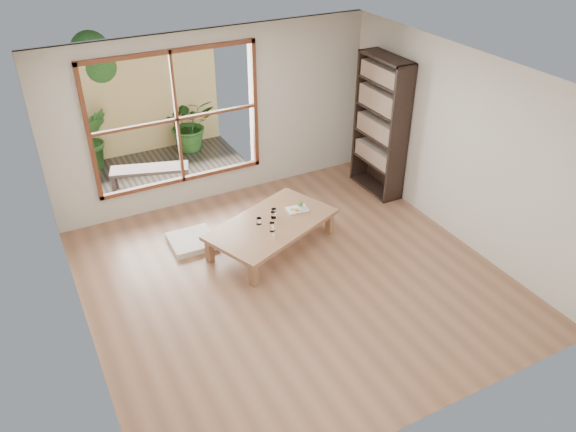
% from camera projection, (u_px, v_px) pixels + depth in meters
% --- Properties ---
extents(ground, '(5.00, 5.00, 0.00)m').
position_uv_depth(ground, '(292.00, 277.00, 7.20)').
color(ground, '#9C6C4E').
rests_on(ground, ground).
extents(low_table, '(1.98, 1.56, 0.38)m').
position_uv_depth(low_table, '(272.00, 225.00, 7.62)').
color(low_table, '#A67850').
rests_on(low_table, ground).
extents(floor_cushion, '(0.62, 0.62, 0.09)m').
position_uv_depth(floor_cushion, '(192.00, 241.00, 7.82)').
color(floor_cushion, silver).
rests_on(floor_cushion, ground).
extents(bookshelf, '(0.35, 0.97, 2.16)m').
position_uv_depth(bookshelf, '(381.00, 126.00, 8.63)').
color(bookshelf, black).
rests_on(bookshelf, ground).
extents(glass_tall, '(0.07, 0.07, 0.13)m').
position_uv_depth(glass_tall, '(272.00, 227.00, 7.39)').
color(glass_tall, silver).
rests_on(glass_tall, low_table).
extents(glass_mid, '(0.07, 0.07, 0.11)m').
position_uv_depth(glass_mid, '(274.00, 212.00, 7.72)').
color(glass_mid, silver).
rests_on(glass_mid, low_table).
extents(glass_short, '(0.07, 0.07, 0.09)m').
position_uv_depth(glass_short, '(273.00, 215.00, 7.67)').
color(glass_short, silver).
rests_on(glass_short, low_table).
extents(glass_small, '(0.07, 0.07, 0.09)m').
position_uv_depth(glass_small, '(259.00, 221.00, 7.54)').
color(glass_small, silver).
rests_on(glass_small, low_table).
extents(food_tray, '(0.31, 0.24, 0.09)m').
position_uv_depth(food_tray, '(298.00, 208.00, 7.88)').
color(food_tray, white).
rests_on(food_tray, low_table).
extents(deck, '(2.80, 2.00, 0.05)m').
position_uv_depth(deck, '(164.00, 173.00, 9.64)').
color(deck, '#3A342A').
rests_on(deck, ground).
extents(garden_bench, '(1.27, 0.71, 0.39)m').
position_uv_depth(garden_bench, '(150.00, 171.00, 8.95)').
color(garden_bench, black).
rests_on(garden_bench, deck).
extents(bamboo_fence, '(2.80, 0.06, 1.80)m').
position_uv_depth(bamboo_fence, '(142.00, 105.00, 9.92)').
color(bamboo_fence, '#D9B86F').
rests_on(bamboo_fence, ground).
extents(shrub_right, '(0.93, 0.82, 0.98)m').
position_uv_depth(shrub_right, '(190.00, 124.00, 10.17)').
color(shrub_right, '#2D5720').
rests_on(shrub_right, deck).
extents(shrub_left, '(0.65, 0.56, 1.06)m').
position_uv_depth(shrub_left, '(93.00, 139.00, 9.52)').
color(shrub_left, '#2D5720').
rests_on(shrub_left, deck).
extents(garden_tree, '(1.04, 0.85, 2.22)m').
position_uv_depth(garden_tree, '(92.00, 65.00, 9.49)').
color(garden_tree, '#4C3D2D').
rests_on(garden_tree, ground).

